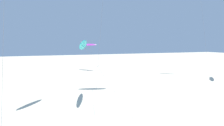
# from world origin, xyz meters

# --- Properties ---
(flying_kite_1) EXTENTS (4.69, 12.63, 8.51)m
(flying_kite_1) POSITION_xyz_m (6.81, 60.62, 8.11)
(flying_kite_1) COLOR purple
(flying_kite_1) RESTS_ON ground
(flying_kite_4) EXTENTS (5.72, 11.21, 9.35)m
(flying_kite_4) POSITION_xyz_m (-4.26, 26.07, 8.38)
(flying_kite_4) COLOR #19B2B7
(flying_kite_4) RESTS_ON ground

